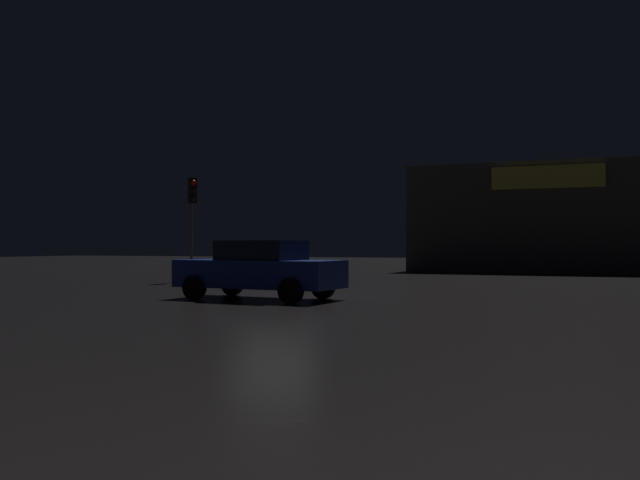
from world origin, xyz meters
The scene contains 4 objects.
ground_plane centered at (0.00, 0.00, 0.00)m, with size 120.00×120.00×0.00m, color black.
store_building centered at (5.97, 24.20, 2.93)m, with size 15.06×8.77×5.85m.
traffic_signal_opposite centered at (-6.55, 6.04, 3.12)m, with size 0.42×0.42×4.14m.
car_near centered at (0.20, -1.19, 0.80)m, with size 4.56×2.28×1.57m.
Camera 1 is at (8.78, -17.88, 1.45)m, focal length 39.30 mm.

